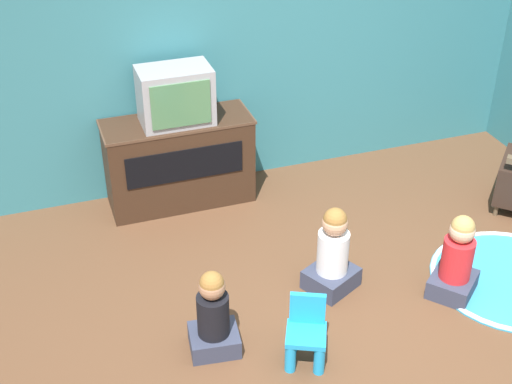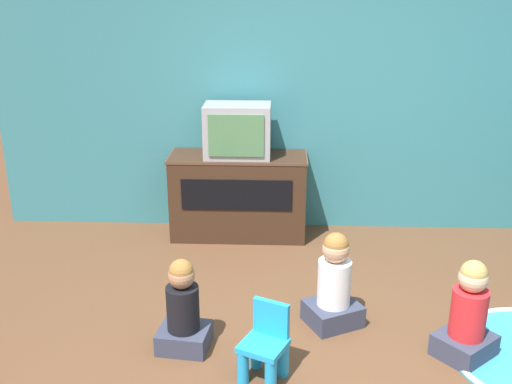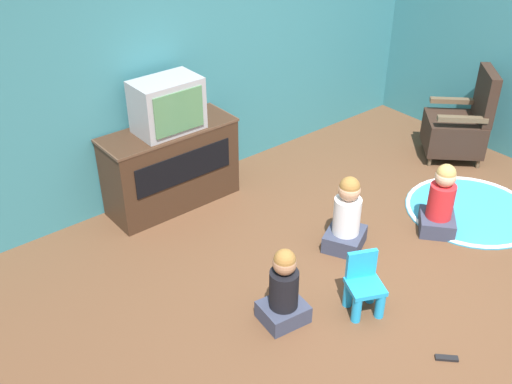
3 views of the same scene
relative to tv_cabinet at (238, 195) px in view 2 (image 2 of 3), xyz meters
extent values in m
plane|color=brown|center=(0.77, -2.04, -0.39)|extent=(30.00, 30.00, 0.00)
cube|color=teal|center=(0.57, 0.31, 0.94)|extent=(5.61, 0.12, 2.67)
cube|color=#382316|center=(0.00, 0.00, -0.01)|extent=(1.20, 0.45, 0.76)
cube|color=#503626|center=(0.00, 0.00, 0.36)|extent=(1.23, 0.46, 0.02)
cube|color=black|center=(0.00, -0.23, 0.08)|extent=(0.96, 0.01, 0.27)
cube|color=#939399|center=(0.00, -0.02, 0.60)|extent=(0.57, 0.36, 0.46)
cube|color=#47754C|center=(0.00, -0.21, 0.60)|extent=(0.47, 0.02, 0.36)
cylinder|color=#1E99DB|center=(0.17, -2.15, -0.27)|extent=(0.07, 0.07, 0.24)
cylinder|color=#1E99DB|center=(0.33, -2.23, -0.27)|extent=(0.07, 0.07, 0.24)
cylinder|color=#1E99DB|center=(0.24, -2.00, -0.27)|extent=(0.07, 0.07, 0.24)
cylinder|color=#1E99DB|center=(0.40, -2.07, -0.27)|extent=(0.07, 0.07, 0.24)
cube|color=#1E99DB|center=(0.29, -2.11, -0.17)|extent=(0.33, 0.32, 0.04)
cube|color=#1E99DB|center=(0.33, -2.02, -0.04)|extent=(0.22, 0.13, 0.22)
cube|color=#33384C|center=(1.54, -1.83, -0.32)|extent=(0.44, 0.44, 0.15)
cylinder|color=red|center=(1.54, -1.83, -0.09)|extent=(0.22, 0.22, 0.31)
sphere|color=#D8AD8C|center=(1.54, -1.83, 0.15)|extent=(0.18, 0.18, 0.18)
sphere|color=tan|center=(1.54, -1.83, 0.18)|extent=(0.16, 0.16, 0.16)
cube|color=#33384C|center=(-0.23, -1.81, -0.33)|extent=(0.35, 0.31, 0.14)
cylinder|color=black|center=(-0.23, -1.81, -0.11)|extent=(0.21, 0.21, 0.30)
sphere|color=#9E7051|center=(-0.23, -1.81, 0.12)|extent=(0.17, 0.17, 0.17)
sphere|color=olive|center=(-0.23, -1.81, 0.15)|extent=(0.15, 0.15, 0.15)
cube|color=#33384C|center=(0.75, -1.48, -0.32)|extent=(0.44, 0.42, 0.15)
cylinder|color=silver|center=(0.75, -1.48, -0.08)|extent=(0.22, 0.22, 0.32)
sphere|color=tan|center=(0.75, -1.48, 0.16)|extent=(0.18, 0.18, 0.18)
sphere|color=olive|center=(0.75, -1.48, 0.19)|extent=(0.17, 0.17, 0.17)
camera|label=1|loc=(-1.07, -5.11, 2.95)|focal=50.00mm
camera|label=2|loc=(0.36, -5.09, 1.84)|focal=42.00mm
camera|label=3|loc=(-2.38, -4.15, 2.68)|focal=42.00mm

